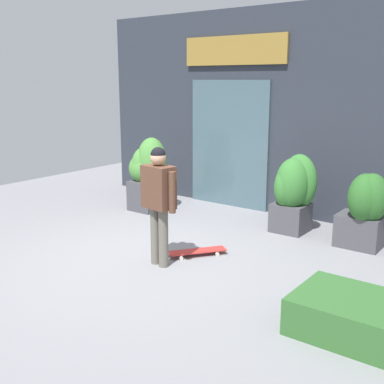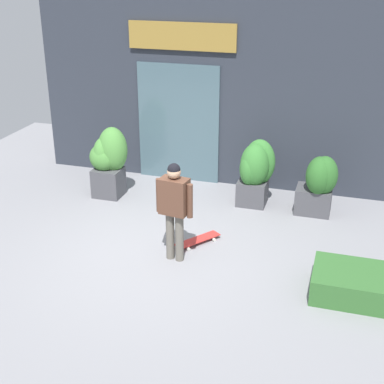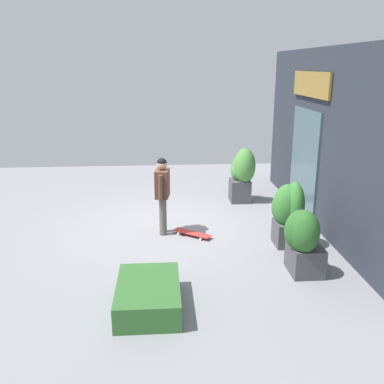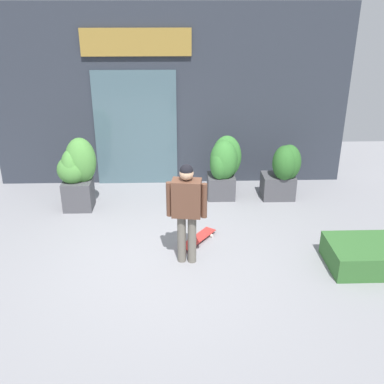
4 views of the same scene
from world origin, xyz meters
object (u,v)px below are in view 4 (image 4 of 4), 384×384
object	(u,v)px
planter_box_left	(284,170)
planter_box_mid	(77,171)
skateboarder	(187,205)
skateboard	(198,238)
planter_box_right	(223,165)

from	to	relation	value
planter_box_left	planter_box_mid	distance (m)	4.02
skateboarder	planter_box_mid	distance (m)	2.87
skateboarder	planter_box_mid	xyz separation A→B (m)	(-2.03, 2.01, -0.22)
skateboarder	skateboard	bearing A→B (deg)	-10.94
skateboarder	planter_box_right	bearing A→B (deg)	-10.40
skateboard	planter_box_right	size ratio (longest dim) A/B	0.61
skateboard	planter_box_right	world-z (taller)	planter_box_right
skateboard	skateboarder	bearing A→B (deg)	-162.39
skateboarder	planter_box_mid	size ratio (longest dim) A/B	1.15
skateboarder	planter_box_left	xyz separation A→B (m)	(1.98, 2.28, -0.35)
skateboarder	planter_box_left	world-z (taller)	skateboarder
planter_box_right	skateboard	bearing A→B (deg)	-107.92
skateboard	planter_box_right	bearing A→B (deg)	18.32
planter_box_right	planter_box_mid	bearing A→B (deg)	-172.32
skateboarder	planter_box_left	bearing A→B (deg)	-33.18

